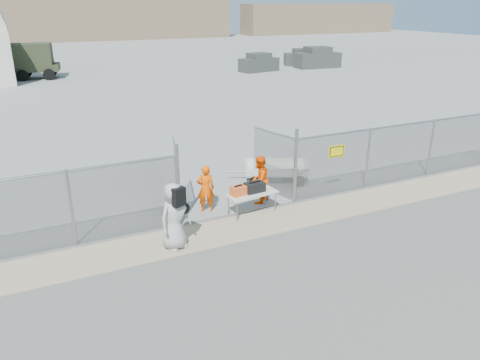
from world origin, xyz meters
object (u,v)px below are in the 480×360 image
folding_table (252,203)px  security_worker_right (259,180)px  security_worker_left (206,189)px  utility_trailer (276,171)px  visitor (175,216)px

folding_table → security_worker_right: bearing=41.5°
security_worker_left → utility_trailer: size_ratio=0.52×
folding_table → security_worker_left: security_worker_left is taller
utility_trailer → security_worker_left: bearing=-132.1°
security_worker_left → visitor: bearing=64.6°
folding_table → visitor: visitor is taller
security_worker_left → utility_trailer: bearing=-141.1°
security_worker_left → folding_table: bearing=164.9°
security_worker_right → visitor: (-3.47, -1.77, 0.13)m
security_worker_right → visitor: visitor is taller
security_worker_left → visitor: (-1.61, -1.86, 0.16)m
security_worker_left → security_worker_right: 1.86m
security_worker_left → utility_trailer: security_worker_left is taller
folding_table → utility_trailer: bearing=39.8°
security_worker_right → folding_table: bearing=16.8°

